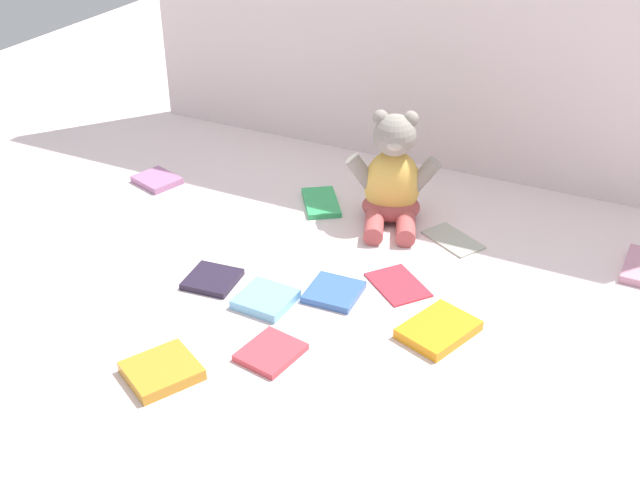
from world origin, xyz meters
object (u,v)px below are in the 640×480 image
Objects in this scene: teddy_bear at (392,181)px; book_case_2 at (398,284)px; book_case_10 at (439,330)px; book_case_3 at (266,299)px; book_case_5 at (334,292)px; book_case_1 at (321,202)px; book_case_7 at (453,239)px; book_case_8 at (271,352)px; book_case_0 at (157,180)px; book_case_9 at (162,371)px; book_case_6 at (212,279)px.

book_case_2 is (0.11, -0.23, -0.08)m from teddy_bear.
book_case_3 is at bearing -150.77° from book_case_10.
book_case_5 is at bearing 169.26° from book_case_2.
book_case_7 is (0.31, -0.02, -0.00)m from book_case_1.
book_case_8 is at bearing 12.39° from book_case_7.
teddy_bear is 1.88× the size of book_case_10.
book_case_0 is 0.60m from book_case_5.
teddy_bear is at bearing 116.25° from book_case_0.
book_case_9 reaches higher than book_case_3.
teddy_bear is 2.24× the size of book_case_9.
book_case_8 is (0.54, -0.43, -0.00)m from book_case_0.
teddy_bear is 0.43m from book_case_6.
book_case_5 is at bearing -107.77° from teddy_bear.
book_case_9 reaches higher than book_case_7.
book_case_9 is (-0.13, -0.63, -0.08)m from teddy_bear.
book_case_6 is (-0.31, -0.14, 0.00)m from book_case_2.
book_case_3 reaches higher than book_case_2.
book_case_2 is at bearing 87.53° from book_case_9.
book_case_5 is 0.20m from book_case_8.
book_case_8 is (-0.15, -0.48, 0.00)m from book_case_7.
book_case_3 reaches higher than book_case_8.
book_case_9 is at bearing -117.78° from book_case_5.
book_case_8 is at bearing -144.70° from book_case_3.
book_case_10 is at bearing 46.92° from book_case_8.
book_case_9 reaches higher than book_case_6.
teddy_bear reaches higher than book_case_5.
book_case_2 is at bearing 106.27° from book_case_1.
teddy_bear is 0.17m from book_case_7.
book_case_1 is at bearing 118.18° from book_case_0.
book_case_3 is at bearing 132.26° from book_case_8.
book_case_3 is (-0.08, -0.39, -0.08)m from teddy_bear.
book_case_6 is 0.24m from book_case_8.
book_case_6 is at bearing 134.58° from book_case_9.
book_case_1 is at bearing 159.23° from book_case_10.
book_case_10 reaches higher than book_case_5.
book_case_6 is (-0.22, -0.06, -0.00)m from book_case_5.
book_case_10 reaches higher than book_case_1.
book_case_0 is at bearing 168.20° from teddy_bear.
book_case_6 is (-0.05, -0.36, -0.00)m from book_case_1.
book_case_6 is 0.85× the size of book_case_9.
book_case_10 is at bearing -78.08° from book_case_3.
teddy_bear is at bearing -9.88° from book_case_3.
book_case_6 is 0.27m from book_case_9.
book_case_1 is at bearing 117.00° from book_case_5.
book_case_8 is at bearing 72.94° from book_case_1.
book_case_8 is (0.20, -0.14, -0.00)m from book_case_6.
book_case_5 is at bearing 93.99° from book_case_8.
book_case_1 and book_case_6 have the same top height.
teddy_bear is 2.54× the size of book_case_5.
book_case_7 is at bearing -31.71° from teddy_bear.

